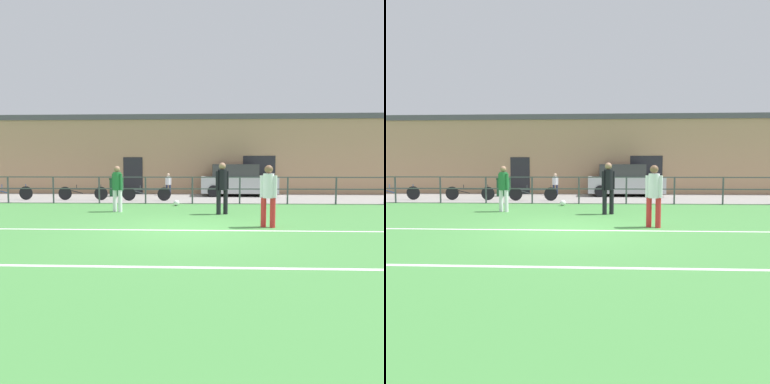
% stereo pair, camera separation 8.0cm
% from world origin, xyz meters
% --- Properties ---
extents(ground, '(60.00, 44.00, 0.04)m').
position_xyz_m(ground, '(0.00, 0.00, -0.02)').
color(ground, '#478C42').
extents(field_line_touchline, '(36.00, 0.11, 0.00)m').
position_xyz_m(field_line_touchline, '(0.00, -0.11, 0.00)').
color(field_line_touchline, white).
rests_on(field_line_touchline, ground).
extents(field_line_hash, '(36.00, 0.11, 0.00)m').
position_xyz_m(field_line_hash, '(0.00, -3.26, 0.00)').
color(field_line_hash, white).
rests_on(field_line_hash, ground).
extents(pavement_strip, '(48.00, 5.00, 0.02)m').
position_xyz_m(pavement_strip, '(0.00, 8.50, 0.01)').
color(pavement_strip, gray).
rests_on(pavement_strip, ground).
extents(perimeter_fence, '(36.07, 0.07, 1.15)m').
position_xyz_m(perimeter_fence, '(0.00, 6.00, 0.75)').
color(perimeter_fence, '#474C51').
rests_on(perimeter_fence, ground).
extents(clubhouse_facade, '(28.00, 2.56, 4.51)m').
position_xyz_m(clubhouse_facade, '(-0.00, 12.20, 2.27)').
color(clubhouse_facade, tan).
rests_on(clubhouse_facade, ground).
extents(player_goalkeeper, '(0.44, 0.30, 1.71)m').
position_xyz_m(player_goalkeeper, '(1.11, 2.81, 0.97)').
color(player_goalkeeper, black).
rests_on(player_goalkeeper, ground).
extents(player_striker, '(0.40, 0.28, 1.60)m').
position_xyz_m(player_striker, '(-2.52, 3.31, 0.91)').
color(player_striker, white).
rests_on(player_striker, ground).
extents(player_winger, '(0.42, 0.28, 1.62)m').
position_xyz_m(player_winger, '(2.19, 0.42, 0.92)').
color(player_winger, red).
rests_on(player_winger, ground).
extents(soccer_ball_match, '(0.24, 0.24, 0.24)m').
position_xyz_m(soccer_ball_match, '(-0.61, 5.21, 0.12)').
color(soccer_ball_match, white).
rests_on(soccer_ball_match, ground).
extents(spectator_child, '(0.32, 0.21, 1.19)m').
position_xyz_m(spectator_child, '(-1.46, 9.98, 0.69)').
color(spectator_child, '#232D4C').
rests_on(spectator_child, pavement_strip).
extents(parked_car_red, '(3.96, 1.94, 1.67)m').
position_xyz_m(parked_car_red, '(2.25, 9.90, 0.81)').
color(parked_car_red, '#B7B7BC').
rests_on(parked_car_red, pavement_strip).
extents(bicycle_parked_0, '(2.32, 0.04, 0.72)m').
position_xyz_m(bicycle_parked_0, '(-5.15, 7.20, 0.35)').
color(bicycle_parked_0, black).
rests_on(bicycle_parked_0, pavement_strip).
extents(bicycle_parked_1, '(2.33, 0.04, 0.73)m').
position_xyz_m(bicycle_parked_1, '(-8.71, 7.20, 0.35)').
color(bicycle_parked_1, black).
rests_on(bicycle_parked_1, pavement_strip).
extents(bicycle_parked_2, '(2.23, 0.04, 0.71)m').
position_xyz_m(bicycle_parked_2, '(-2.14, 7.01, 0.34)').
color(bicycle_parked_2, black).
rests_on(bicycle_parked_2, pavement_strip).
extents(trash_bin_0, '(0.65, 0.55, 0.95)m').
position_xyz_m(trash_bin_0, '(-4.13, 9.36, 0.50)').
color(trash_bin_0, '#194C28').
rests_on(trash_bin_0, pavement_strip).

